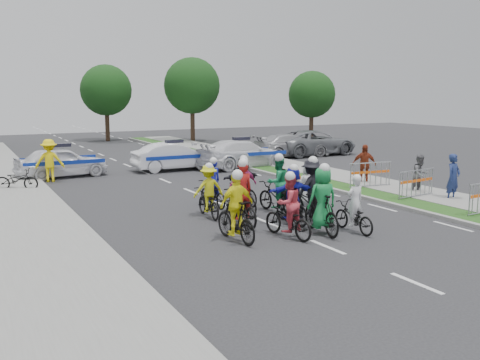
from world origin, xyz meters
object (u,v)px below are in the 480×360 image
rider_0 (354,213)px  rider_11 (243,184)px  civilian_suv (314,143)px  police_car_1 (174,157)px  police_car_0 (62,162)px  tree_2 (312,95)px  rider_8 (277,191)px  marshal_hiviz (50,161)px  barrier_1 (416,185)px  rider_1 (322,207)px  rider_7 (307,192)px  rider_9 (243,193)px  cone_0 (298,174)px  rider_10 (208,196)px  parked_bike (17,180)px  barrier_2 (370,176)px  rider_4 (311,195)px  rider_2 (288,213)px  rider_6 (242,203)px  rider_3 (236,214)px  rider_5 (292,199)px  police_car_2 (241,154)px  spectator_0 (453,178)px  cone_1 (280,164)px  spectator_1 (420,174)px  tree_4 (106,90)px  spectator_2 (364,165)px  rider_12 (213,190)px

rider_0 → rider_11: (-1.08, 4.64, 0.20)m
civilian_suv → police_car_1: bearing=101.2°
police_car_0 → tree_2: (21.90, 10.65, 3.12)m
rider_8 → marshal_hiviz: rider_8 is taller
police_car_1 → barrier_1: (5.06, -11.54, -0.14)m
rider_1 → rider_7: bearing=-110.0°
rider_9 → rider_8: bearing=169.8°
marshal_hiviz → rider_0: bearing=127.9°
rider_1 → cone_0: 8.97m
rider_7 → rider_8: (-0.98, 0.31, 0.07)m
rider_0 → civilian_suv: size_ratio=0.29×
rider_10 → parked_bike: bearing=-54.2°
police_car_1 → barrier_2: (5.06, -9.05, -0.14)m
rider_4 → rider_10: size_ratio=1.16×
cone_0 → marshal_hiviz: bearing=151.7°
rider_0 → marshal_hiviz: size_ratio=0.88×
rider_9 → rider_11: size_ratio=1.07×
rider_2 → rider_8: size_ratio=0.94×
police_car_0 → barrier_1: size_ratio=2.10×
cone_0 → rider_6: bearing=-135.7°
rider_3 → barrier_1: (8.50, 1.89, -0.19)m
rider_5 → police_car_1: rider_5 is taller
rider_7 → barrier_2: size_ratio=0.85×
rider_8 → police_car_2: 10.98m
rider_8 → spectator_0: size_ratio=1.15×
cone_1 → rider_4: bearing=-117.1°
police_car_1 → police_car_2: bearing=-102.7°
rider_3 → rider_9: 3.09m
rider_1 → rider_10: 3.87m
rider_6 → rider_7: bearing=-164.3°
police_car_2 → spectator_1: spectator_1 is taller
rider_0 → rider_1: 0.98m
cone_0 → tree_4: bearing=94.9°
police_car_2 → civilian_suv: bearing=-73.9°
police_car_1 → cone_1: bearing=-118.9°
rider_3 → rider_5: 2.57m
rider_9 → parked_bike: (-5.97, 8.23, -0.29)m
parked_bike → rider_7: bearing=-110.7°
civilian_suv → marshal_hiviz: (-16.67, -3.19, 0.16)m
rider_8 → police_car_0: 12.33m
rider_11 → civilian_suv: (11.55, 11.82, 0.04)m
spectator_2 → rider_8: bearing=-121.6°
rider_6 → barrier_1: (7.51, 0.35, -0.10)m
rider_1 → rider_4: size_ratio=0.98×
spectator_2 → rider_4: bearing=-110.8°
rider_5 → barrier_1: rider_5 is taller
rider_12 → tree_2: size_ratio=0.30×
rider_10 → cone_0: bearing=-141.3°
tree_2 → rider_8: bearing=-127.8°
rider_6 → rider_11: 2.74m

